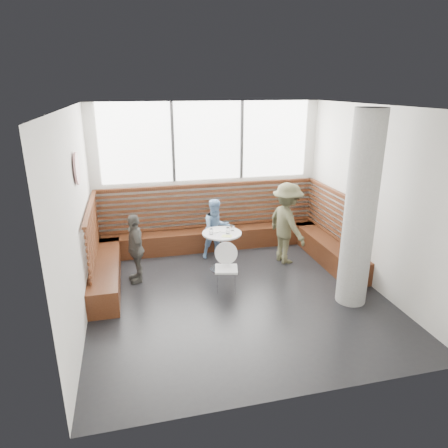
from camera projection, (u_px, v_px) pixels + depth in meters
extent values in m
cube|color=silver|center=(238.00, 209.00, 6.50)|extent=(5.00, 5.00, 3.20)
cube|color=black|center=(237.00, 296.00, 7.02)|extent=(5.00, 5.00, 0.01)
cube|color=white|center=(240.00, 107.00, 5.97)|extent=(5.00, 5.00, 0.01)
cube|color=white|center=(208.00, 141.00, 8.52)|extent=(4.50, 0.02, 1.65)
cube|color=#3F3F42|center=(173.00, 142.00, 8.34)|extent=(0.06, 0.04, 1.65)
cube|color=#3F3F42|center=(242.00, 140.00, 8.67)|extent=(0.06, 0.04, 1.65)
cube|color=#402010|center=(211.00, 239.00, 9.01)|extent=(5.00, 0.50, 0.45)
cube|color=#402010|center=(106.00, 267.00, 7.60)|extent=(0.50, 2.50, 0.45)
cube|color=#402010|center=(323.00, 246.00, 8.59)|extent=(0.50, 2.50, 0.45)
cube|color=#452211|center=(209.00, 206.00, 8.93)|extent=(4.88, 0.08, 0.98)
cube|color=#452211|center=(93.00, 232.00, 7.32)|extent=(0.08, 2.38, 0.98)
cube|color=#452211|center=(333.00, 214.00, 8.39)|extent=(0.08, 2.38, 0.98)
cylinder|color=gray|center=(360.00, 211.00, 6.35)|extent=(0.50, 0.50, 3.20)
cylinder|color=white|center=(77.00, 168.00, 6.09)|extent=(0.03, 0.50, 0.50)
cylinder|color=silver|center=(222.00, 269.00, 8.02)|extent=(0.48, 0.48, 0.03)
cylinder|color=silver|center=(222.00, 251.00, 7.90)|extent=(0.07, 0.07, 0.76)
cylinder|color=#B7B7BA|center=(222.00, 233.00, 7.78)|extent=(0.77, 0.77, 0.03)
cube|color=white|center=(226.00, 269.00, 7.07)|extent=(0.39, 0.37, 0.04)
cylinder|color=white|center=(224.00, 253.00, 7.15)|extent=(0.41, 0.09, 0.41)
cylinder|color=silver|center=(219.00, 285.00, 6.98)|extent=(0.02, 0.02, 0.40)
cylinder|color=silver|center=(237.00, 283.00, 7.05)|extent=(0.02, 0.02, 0.40)
cylinder|color=silver|center=(216.00, 278.00, 7.24)|extent=(0.02, 0.02, 0.40)
cylinder|color=silver|center=(233.00, 276.00, 7.31)|extent=(0.02, 0.02, 0.40)
imported|color=brown|center=(287.00, 223.00, 8.13)|extent=(0.84, 1.19, 1.68)
imported|color=#77A1CF|center=(216.00, 229.00, 8.42)|extent=(0.71, 0.60, 1.28)
imported|color=#52514A|center=(135.00, 248.00, 7.37)|extent=(0.42, 0.80, 1.31)
cylinder|color=white|center=(214.00, 231.00, 7.82)|extent=(0.19, 0.19, 0.01)
cylinder|color=white|center=(223.00, 230.00, 7.86)|extent=(0.19, 0.19, 0.01)
cylinder|color=white|center=(211.00, 232.00, 7.67)|extent=(0.07, 0.07, 0.11)
cylinder|color=white|center=(228.00, 231.00, 7.70)|extent=(0.08, 0.08, 0.12)
cylinder|color=white|center=(232.00, 228.00, 7.86)|extent=(0.07, 0.07, 0.11)
cube|color=#A5C64C|center=(227.00, 236.00, 7.58)|extent=(0.22, 0.20, 0.00)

